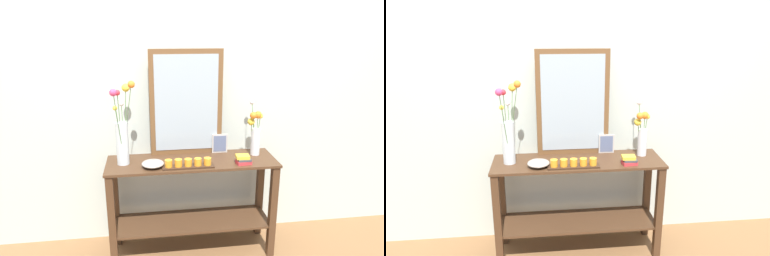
{
  "view_description": "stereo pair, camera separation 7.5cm",
  "coord_description": "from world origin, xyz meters",
  "views": [
    {
      "loc": [
        -0.34,
        -2.5,
        1.84
      ],
      "look_at": [
        0.0,
        0.0,
        1.09
      ],
      "focal_mm": 32.0,
      "sensor_mm": 36.0,
      "label": 1
    },
    {
      "loc": [
        -0.27,
        -2.51,
        1.84
      ],
      "look_at": [
        0.0,
        0.0,
        1.09
      ],
      "focal_mm": 32.0,
      "sensor_mm": 36.0,
      "label": 2
    }
  ],
  "objects": [
    {
      "name": "mirror_leaning",
      "position": [
        -0.02,
        0.17,
        1.24
      ],
      "size": [
        0.59,
        0.03,
        0.86
      ],
      "color": "brown",
      "rests_on": "console_table"
    },
    {
      "name": "candle_tray",
      "position": [
        -0.05,
        -0.13,
        0.85
      ],
      "size": [
        0.39,
        0.09,
        0.07
      ],
      "color": "#382316",
      "rests_on": "console_table"
    },
    {
      "name": "ground_plane",
      "position": [
        0.0,
        0.0,
        -0.01
      ],
      "size": [
        7.0,
        6.0,
        0.02
      ],
      "primitive_type": "cube",
      "color": "brown"
    },
    {
      "name": "wall_back",
      "position": [
        0.0,
        0.32,
        1.35
      ],
      "size": [
        6.4,
        0.08,
        2.7
      ],
      "primitive_type": "cube",
      "color": "beige",
      "rests_on": "ground"
    },
    {
      "name": "decorative_bowl",
      "position": [
        -0.31,
        -0.09,
        0.85
      ],
      "size": [
        0.17,
        0.17,
        0.05
      ],
      "color": "#9E9389",
      "rests_on": "console_table"
    },
    {
      "name": "console_table",
      "position": [
        0.0,
        0.0,
        0.51
      ],
      "size": [
        1.34,
        0.4,
        0.82
      ],
      "color": "#472D1C",
      "rests_on": "ground"
    },
    {
      "name": "vase_right",
      "position": [
        0.53,
        0.07,
        1.0
      ],
      "size": [
        0.14,
        0.19,
        0.44
      ],
      "color": "silver",
      "rests_on": "console_table"
    },
    {
      "name": "picture_frame_small",
      "position": [
        0.25,
        0.15,
        0.9
      ],
      "size": [
        0.13,
        0.01,
        0.16
      ],
      "color": "#B7B2AD",
      "rests_on": "console_table"
    },
    {
      "name": "tall_vase_left",
      "position": [
        -0.53,
        0.01,
        1.06
      ],
      "size": [
        0.18,
        0.3,
        0.65
      ],
      "color": "silver",
      "rests_on": "console_table"
    },
    {
      "name": "book_stack",
      "position": [
        0.38,
        -0.12,
        0.85
      ],
      "size": [
        0.12,
        0.09,
        0.07
      ],
      "color": "#C63338",
      "rests_on": "console_table"
    }
  ]
}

